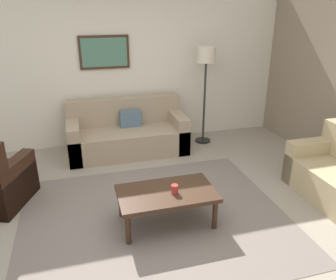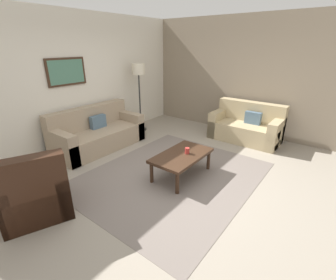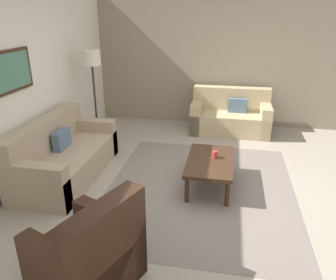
# 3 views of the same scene
# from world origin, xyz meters

# --- Properties ---
(ground_plane) EXTENTS (8.00, 8.00, 0.00)m
(ground_plane) POSITION_xyz_m (0.00, 0.00, 0.00)
(ground_plane) COLOR gray
(rear_partition) EXTENTS (6.00, 0.12, 2.80)m
(rear_partition) POSITION_xyz_m (0.00, 2.60, 1.40)
(rear_partition) COLOR silver
(rear_partition) RESTS_ON ground_plane
(stone_feature_panel) EXTENTS (0.12, 5.20, 2.80)m
(stone_feature_panel) POSITION_xyz_m (3.00, 0.00, 1.40)
(stone_feature_panel) COLOR gray
(stone_feature_panel) RESTS_ON ground_plane
(area_rug) EXTENTS (3.11, 2.59, 0.01)m
(area_rug) POSITION_xyz_m (0.00, 0.00, 0.00)
(area_rug) COLOR slate
(area_rug) RESTS_ON ground_plane
(couch_main) EXTENTS (1.96, 0.89, 0.88)m
(couch_main) POSITION_xyz_m (0.02, 2.10, 0.30)
(couch_main) COLOR gray
(couch_main) RESTS_ON ground_plane
(couch_loveseat) EXTENTS (0.81, 1.57, 0.88)m
(couch_loveseat) POSITION_xyz_m (2.48, -0.37, 0.30)
(couch_loveseat) COLOR tan
(couch_loveseat) RESTS_ON ground_plane
(armchair_leather) EXTENTS (1.04, 1.04, 0.95)m
(armchair_leather) POSITION_xyz_m (-1.91, 0.81, 0.31)
(armchair_leather) COLOR black
(armchair_leather) RESTS_ON ground_plane
(coffee_table) EXTENTS (1.10, 0.64, 0.41)m
(coffee_table) POSITION_xyz_m (0.12, -0.11, 0.36)
(coffee_table) COLOR #382316
(coffee_table) RESTS_ON ground_plane
(cup) EXTENTS (0.08, 0.08, 0.10)m
(cup) POSITION_xyz_m (0.20, -0.17, 0.46)
(cup) COLOR #B2332D
(cup) RESTS_ON coffee_table
(lamp_standing) EXTENTS (0.32, 0.32, 1.71)m
(lamp_standing) POSITION_xyz_m (1.43, 2.11, 1.41)
(lamp_standing) COLOR black
(lamp_standing) RESTS_ON ground_plane
(framed_artwork) EXTENTS (0.83, 0.04, 0.55)m
(framed_artwork) POSITION_xyz_m (-0.23, 2.51, 1.62)
(framed_artwork) COLOR #382316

